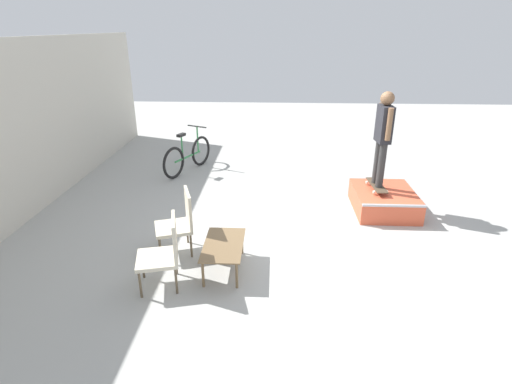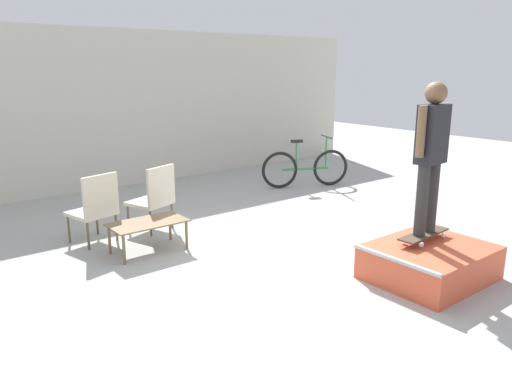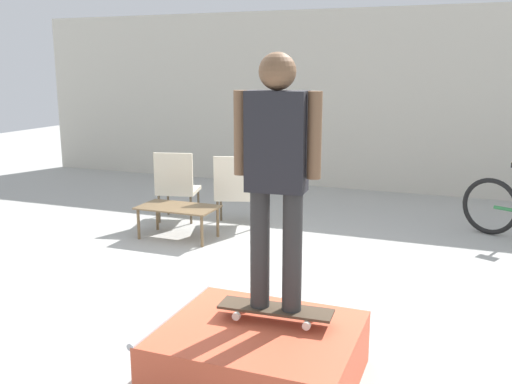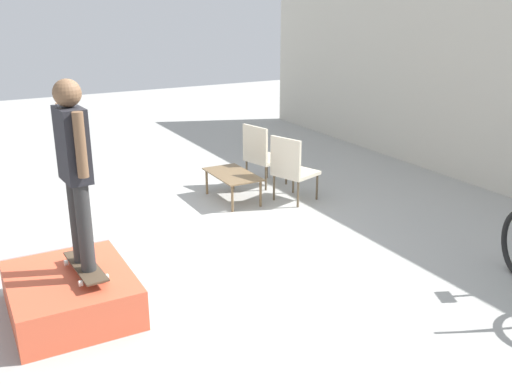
{
  "view_description": "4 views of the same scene",
  "coord_description": "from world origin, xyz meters",
  "views": [
    {
      "loc": [
        -5.99,
        0.66,
        3.16
      ],
      "look_at": [
        -0.11,
        0.96,
        0.7
      ],
      "focal_mm": 28.0,
      "sensor_mm": 36.0,
      "label": 1
    },
    {
      "loc": [
        -3.9,
        -4.23,
        2.31
      ],
      "look_at": [
        0.03,
        0.76,
        0.7
      ],
      "focal_mm": 35.0,
      "sensor_mm": 36.0,
      "label": 2
    },
    {
      "loc": [
        2.07,
        -4.59,
        2.06
      ],
      "look_at": [
        -0.11,
        1.03,
        0.73
      ],
      "focal_mm": 40.0,
      "sensor_mm": 36.0,
      "label": 3
    },
    {
      "loc": [
        5.75,
        -2.08,
        2.77
      ],
      "look_at": [
        0.31,
        0.88,
        0.66
      ],
      "focal_mm": 40.0,
      "sensor_mm": 36.0,
      "label": 4
    }
  ],
  "objects": [
    {
      "name": "patio_chair_left",
      "position": [
        -1.65,
        2.05,
        0.51
      ],
      "size": [
        0.63,
        0.63,
        0.96
      ],
      "rotation": [
        0.0,
        0.0,
        3.38
      ],
      "color": "brown",
      "rests_on": "ground_plane"
    },
    {
      "name": "coffee_table",
      "position": [
        -1.25,
        1.35,
        0.35
      ],
      "size": [
        0.96,
        0.54,
        0.4
      ],
      "color": "brown",
      "rests_on": "ground_plane"
    },
    {
      "name": "ground_plane",
      "position": [
        0.0,
        0.0,
        0.0
      ],
      "size": [
        24.0,
        24.0,
        0.0
      ],
      "primitive_type": "plane",
      "color": "#A8A8A3"
    },
    {
      "name": "person_skater",
      "position": [
        0.9,
        -1.21,
        1.46
      ],
      "size": [
        0.57,
        0.23,
        1.68
      ],
      "rotation": [
        0.0,
        0.0,
        0.08
      ],
      "color": "#2D2D2D",
      "rests_on": "skateboard_on_ramp"
    },
    {
      "name": "patio_chair_right",
      "position": [
        -0.79,
        2.05,
        0.51
      ],
      "size": [
        0.66,
        0.66,
        0.96
      ],
      "rotation": [
        0.0,
        0.0,
        3.47
      ],
      "color": "brown",
      "rests_on": "ground_plane"
    },
    {
      "name": "skate_ramp_box",
      "position": [
        0.83,
        -1.35,
        0.19
      ],
      "size": [
        1.31,
        1.07,
        0.4
      ],
      "color": "#DB5638",
      "rests_on": "ground_plane"
    },
    {
      "name": "bicycle",
      "position": [
        2.78,
        2.68,
        0.38
      ],
      "size": [
        1.63,
        0.81,
        1.0
      ],
      "rotation": [
        0.0,
        0.0,
        -0.43
      ],
      "color": "black",
      "rests_on": "ground_plane"
    },
    {
      "name": "skateboard_on_ramp",
      "position": [
        0.9,
        -1.21,
        0.46
      ],
      "size": [
        0.78,
        0.29,
        0.07
      ],
      "rotation": [
        0.0,
        0.0,
        0.06
      ],
      "color": "#473828",
      "rests_on": "skate_ramp_box"
    },
    {
      "name": "house_wall_back",
      "position": [
        0.0,
        5.0,
        1.5
      ],
      "size": [
        12.0,
        0.06,
        3.0
      ],
      "color": "beige",
      "rests_on": "ground_plane"
    }
  ]
}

